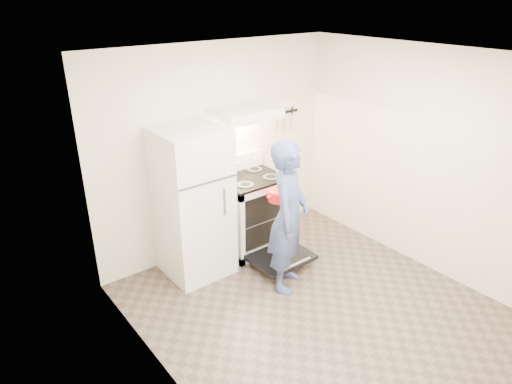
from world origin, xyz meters
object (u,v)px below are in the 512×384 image
at_px(stove_body, 250,214).
at_px(tea_kettle, 221,169).
at_px(person, 288,217).
at_px(dutch_oven, 279,196).
at_px(refrigerator, 193,203).

distance_m(stove_body, tea_kettle, 0.70).
height_order(tea_kettle, person, person).
distance_m(stove_body, person, 0.99).
xyz_separation_m(person, dutch_oven, (0.20, 0.39, 0.05)).
bearing_deg(stove_body, tea_kettle, 149.21).
relative_size(stove_body, dutch_oven, 2.92).
bearing_deg(person, dutch_oven, 24.62).
height_order(refrigerator, dutch_oven, refrigerator).
xyz_separation_m(stove_body, tea_kettle, (-0.29, 0.18, 0.61)).
relative_size(person, dutch_oven, 5.28).
bearing_deg(stove_body, person, -101.37).
height_order(refrigerator, person, refrigerator).
distance_m(person, dutch_oven, 0.44).
bearing_deg(tea_kettle, refrigerator, -158.81).
bearing_deg(refrigerator, person, -54.09).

